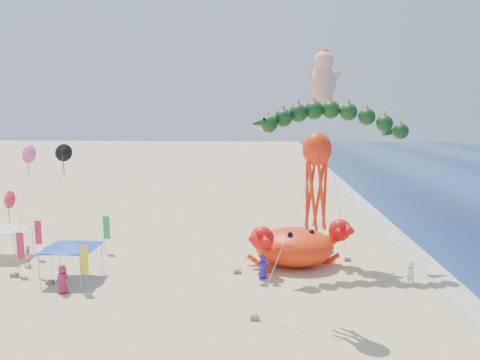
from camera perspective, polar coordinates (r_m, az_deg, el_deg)
name	(u,v)px	position (r m, az deg, el deg)	size (l,w,h in m)	color
ground	(267,276)	(33.45, 3.30, -11.61)	(320.00, 320.00, 0.00)	#D1B784
foam_strip	(442,279)	(35.59, 23.39, -11.04)	(320.00, 320.00, 0.00)	silver
crab_inflatable	(294,245)	(35.39, 6.64, -7.91)	(8.00, 6.86, 3.51)	#FF320D
dragon_kite	(331,124)	(34.35, 11.00, 6.72)	(12.62, 4.53, 11.81)	#0F3814
cherub_kite	(323,77)	(37.34, 10.09, 12.23)	(3.26, 2.79, 16.14)	#FFB89B
octopus_kite	(316,174)	(25.32, 9.25, 0.72)	(4.28, 1.44, 10.30)	#F92D0D
canopy_blue	(71,245)	(34.02, -19.90, -7.44)	(3.64, 3.64, 2.71)	gray
canopy_white	(5,227)	(41.23, -26.69, -5.15)	(3.36, 3.36, 2.71)	gray
feather_flags	(62,241)	(36.81, -20.83, -7.01)	(6.80, 8.48, 3.20)	gray
beachgoers	(93,273)	(32.93, -17.46, -10.73)	(28.42, 6.71, 1.85)	silver
small_kites	(32,180)	(36.70, -23.99, 0.05)	(5.22, 4.35, 9.14)	#E24BB5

